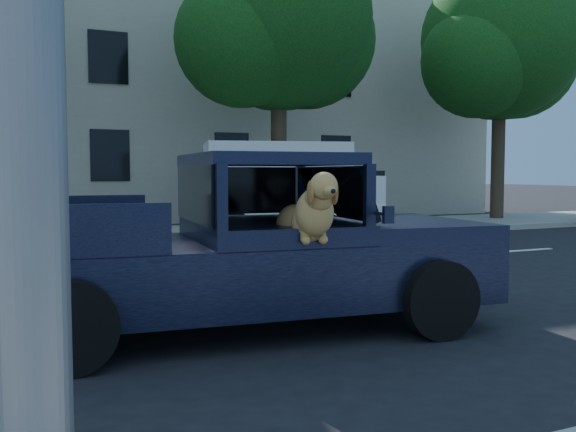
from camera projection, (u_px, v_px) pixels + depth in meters
name	position (u px, v px, depth m)	size (l,w,h in m)	color
ground	(221.00, 320.00, 7.38)	(120.00, 120.00, 0.00)	black
far_sidewalk	(99.00, 238.00, 15.70)	(60.00, 4.00, 0.15)	gray
lane_stripes	(266.00, 268.00, 11.29)	(21.60, 0.14, 0.01)	silver
street_tree_mid	(279.00, 27.00, 17.80)	(6.00, 5.20, 8.60)	#332619
street_tree_right	(501.00, 50.00, 21.14)	(6.00, 5.20, 8.60)	#332619
building_main	(151.00, 94.00, 23.26)	(26.00, 6.00, 9.00)	#C1B59F
pickup_truck	(236.00, 271.00, 6.85)	(5.47, 2.96, 1.89)	black
mail_truck	(287.00, 196.00, 16.72)	(4.81, 3.13, 2.44)	silver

